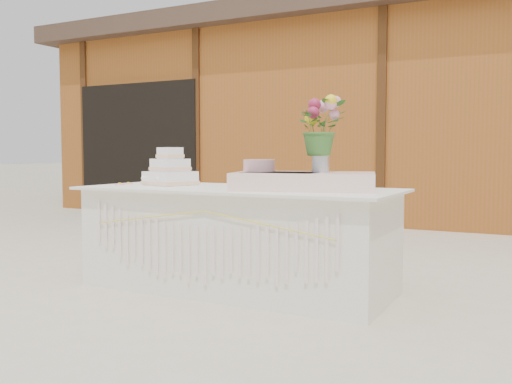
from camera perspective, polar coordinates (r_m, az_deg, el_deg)
ground at (r=4.38m, az=-1.84°, el=-9.69°), size 80.00×80.00×0.00m
barn at (r=9.94m, az=15.45°, el=7.55°), size 12.60×4.60×3.30m
cake_table at (r=4.30m, az=-1.89°, el=-4.68°), size 2.40×1.00×0.77m
wedding_cake at (r=4.64m, az=-8.57°, el=1.95°), size 0.42×0.42×0.30m
pink_cake_stand at (r=4.21m, az=0.31°, el=2.00°), size 0.29×0.29×0.21m
satin_runner at (r=4.03m, az=4.83°, el=1.09°), size 1.10×0.82×0.12m
flower_vase at (r=4.04m, az=6.47°, el=3.14°), size 0.12×0.12×0.17m
bouquet at (r=4.04m, az=6.51°, el=7.07°), size 0.46×0.45×0.39m
loose_flowers at (r=4.89m, az=-11.95°, el=0.91°), size 0.23×0.40×0.02m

